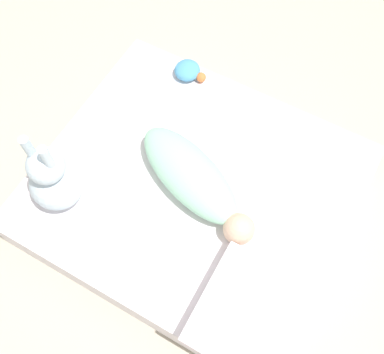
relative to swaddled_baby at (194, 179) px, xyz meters
The scene contains 6 objects.
ground_plane 0.27m from the swaddled_baby, 103.83° to the left, with size 12.00×12.00×0.00m, color #B2A893.
bed_mattress 0.17m from the swaddled_baby, 103.83° to the left, with size 1.18×1.03×0.21m.
swaddled_baby is the anchor object (origin of this frame).
pillow 0.53m from the swaddled_baby, 38.91° to the right, with size 0.37×0.37×0.08m.
bunny_plush 0.50m from the swaddled_baby, 146.89° to the right, with size 0.19×0.19×0.38m.
turtle_plush 0.54m from the swaddled_baby, 121.54° to the left, with size 0.14×0.11×0.06m.
Camera 1 is at (0.35, -0.66, 1.76)m, focal length 42.00 mm.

